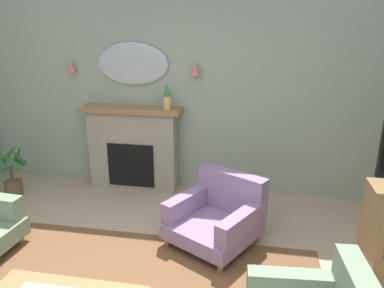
{
  "coord_description": "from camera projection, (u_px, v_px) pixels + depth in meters",
  "views": [
    {
      "loc": [
        0.93,
        -2.05,
        2.25
      ],
      "look_at": [
        0.27,
        1.56,
        1.04
      ],
      "focal_mm": 34.94,
      "sensor_mm": 36.0,
      "label": 1
    }
  ],
  "objects": [
    {
      "name": "armchair_near_fireplace",
      "position": [
        218.0,
        214.0,
        3.94
      ],
      "size": [
        1.1,
        1.11,
        0.71
      ],
      "color": "gray",
      "rests_on": "ground"
    },
    {
      "name": "wall_back",
      "position": [
        189.0,
        83.0,
        4.94
      ],
      "size": [
        6.75,
        0.1,
        2.94
      ],
      "primitive_type": "cube",
      "color": "#93A393",
      "rests_on": "ground"
    },
    {
      "name": "wall_sconce_left",
      "position": [
        71.0,
        67.0,
        5.03
      ],
      "size": [
        0.14,
        0.14,
        0.14
      ],
      "primitive_type": "cone",
      "color": "#D17066"
    },
    {
      "name": "potted_plant_small_fern",
      "position": [
        11.0,
        170.0,
        4.97
      ],
      "size": [
        0.43,
        0.44,
        0.7
      ],
      "color": "brown",
      "rests_on": "ground"
    },
    {
      "name": "wall_sconce_right",
      "position": [
        195.0,
        70.0,
        4.74
      ],
      "size": [
        0.14,
        0.14,
        0.14
      ],
      "primitive_type": "cone",
      "color": "#D17066"
    },
    {
      "name": "wall_mirror",
      "position": [
        133.0,
        64.0,
        4.91
      ],
      "size": [
        0.96,
        0.06,
        0.56
      ],
      "primitive_type": "ellipsoid",
      "color": "#B2BCC6"
    },
    {
      "name": "mantel_vase_left",
      "position": [
        167.0,
        97.0,
        4.79
      ],
      "size": [
        0.1,
        0.1,
        0.33
      ],
      "color": "tan",
      "rests_on": "fireplace"
    },
    {
      "name": "fireplace",
      "position": [
        133.0,
        149.0,
        5.14
      ],
      "size": [
        1.36,
        0.36,
        1.16
      ],
      "color": "gray",
      "rests_on": "ground"
    }
  ]
}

